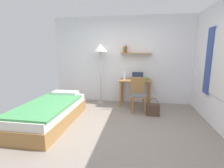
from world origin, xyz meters
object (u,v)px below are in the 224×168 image
object	(u,v)px
desk	(135,85)
desk_chair	(138,93)
water_bottle	(124,76)
standing_lamp	(100,51)
handbag	(153,110)
book_stack	(145,79)
bed	(51,113)
laptop	(138,78)

from	to	relation	value
desk	desk_chair	world-z (taller)	desk_chair
desk	water_bottle	distance (m)	0.43
standing_lamp	handbag	bearing A→B (deg)	-28.16
desk_chair	standing_lamp	world-z (taller)	standing_lamp
book_stack	desk	bearing A→B (deg)	173.38
desk_chair	water_bottle	bearing A→B (deg)	129.59
desk_chair	desk	bearing A→B (deg)	100.04
bed	handbag	size ratio (longest dim) A/B	4.53
desk_chair	handbag	distance (m)	0.57
handbag	water_bottle	bearing A→B (deg)	135.62
bed	desk	xyz separation A→B (m)	(1.80, 1.59, 0.37)
laptop	handbag	world-z (taller)	laptop
standing_lamp	handbag	world-z (taller)	standing_lamp
bed	desk_chair	size ratio (longest dim) A/B	2.26
laptop	handbag	distance (m)	1.12
book_stack	handbag	world-z (taller)	book_stack
desk_chair	laptop	xyz separation A→B (m)	(-0.03, 0.54, 0.33)
bed	desk_chair	world-z (taller)	desk_chair
desk	laptop	bearing A→B (deg)	27.15
standing_lamp	desk_chair	bearing A→B (deg)	-25.34
water_bottle	book_stack	size ratio (longest dim) A/B	0.91
laptop	book_stack	xyz separation A→B (m)	(0.22, -0.06, -0.02)
bed	water_bottle	world-z (taller)	water_bottle
desk	book_stack	size ratio (longest dim) A/B	3.66
bed	laptop	distance (m)	2.54
desk	book_stack	distance (m)	0.34
bed	desk_chair	xyz separation A→B (m)	(1.89, 1.08, 0.25)
desk_chair	laptop	distance (m)	0.64
desk_chair	water_bottle	distance (m)	0.77
bed	water_bottle	size ratio (longest dim) A/B	9.00
bed	laptop	size ratio (longest dim) A/B	6.27
bed	water_bottle	distance (m)	2.26
bed	water_bottle	xyz separation A→B (m)	(1.47, 1.59, 0.64)
standing_lamp	laptop	xyz separation A→B (m)	(1.10, 0.01, -0.76)
bed	handbag	world-z (taller)	bed
standing_lamp	book_stack	xyz separation A→B (m)	(1.32, -0.06, -0.78)
book_stack	handbag	xyz separation A→B (m)	(0.19, -0.75, -0.65)
book_stack	handbag	bearing A→B (deg)	-76.00
water_bottle	desk_chair	bearing A→B (deg)	-50.41
standing_lamp	desk	bearing A→B (deg)	-1.43
bed	book_stack	size ratio (longest dim) A/B	8.15
desk_chair	handbag	xyz separation A→B (m)	(0.38, -0.27, -0.33)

